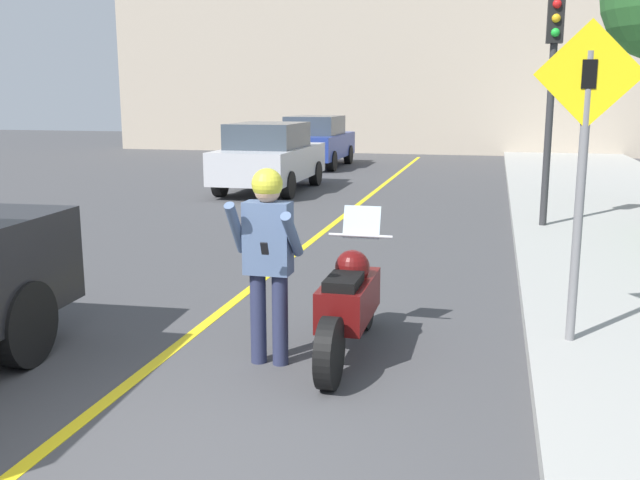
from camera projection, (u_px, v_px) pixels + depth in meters
name	position (u px, v px, depth m)	size (l,w,h in m)	color
ground_plane	(119.00, 468.00, 4.53)	(80.00, 80.00, 0.00)	#424244
road_center_line	(290.00, 258.00, 10.38)	(0.12, 36.00, 0.01)	yellow
building_backdrop	(442.00, 44.00, 28.42)	(28.00, 1.20, 8.69)	#B2A38E
motorcycle	(349.00, 302.00, 6.44)	(0.62, 2.15, 1.28)	black
person_biker	(268.00, 246.00, 6.10)	(0.59, 0.47, 1.73)	#282D4C
crossing_sign	(583.00, 153.00, 6.10)	(0.91, 0.08, 2.79)	slate
traffic_light	(553.00, 68.00, 11.64)	(0.26, 0.30, 3.76)	#2D2D30
parked_car_silver	(270.00, 156.00, 17.60)	(1.88, 4.20, 1.68)	black
parked_car_blue	(316.00, 141.00, 23.63)	(1.88, 4.20, 1.68)	black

